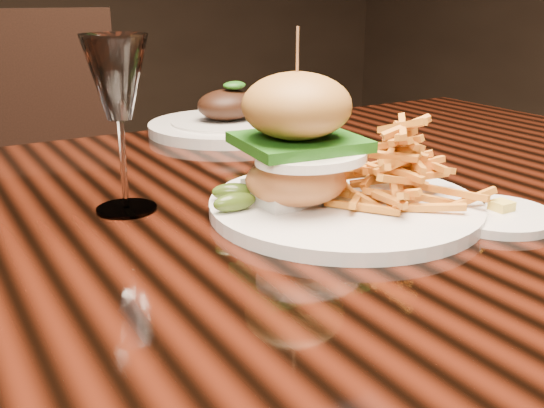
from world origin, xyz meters
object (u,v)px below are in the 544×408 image
burger_plate (345,164)px  far_dish (228,122)px  wine_glass (117,83)px  chair_far (31,191)px  dining_table (230,264)px

burger_plate → far_dish: bearing=97.4°
burger_plate → wine_glass: burger_plate is taller
burger_plate → far_dish: (0.08, 0.45, -0.04)m
far_dish → burger_plate: bearing=-100.2°
chair_far → burger_plate: bearing=-70.3°
far_dish → chair_far: 0.63m
dining_table → chair_far: (-0.08, 0.89, -0.13)m
dining_table → wine_glass: bearing=158.6°
burger_plate → chair_far: bearing=118.0°
burger_plate → chair_far: burger_plate is taller
burger_plate → far_dish: burger_plate is taller
wine_glass → burger_plate: bearing=-32.2°
burger_plate → dining_table: bearing=156.1°
far_dish → chair_far: size_ratio=0.29×
burger_plate → far_dish: 0.46m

